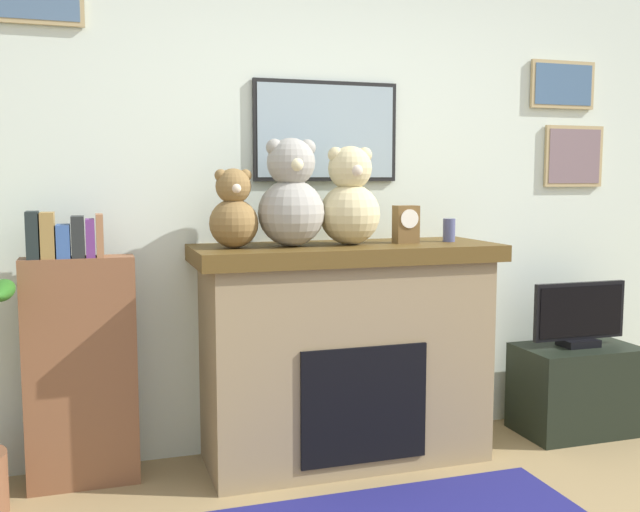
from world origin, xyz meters
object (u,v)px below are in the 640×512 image
Objects in this scene: bookshelf at (80,362)px; fireplace at (345,352)px; mantel_clock at (406,224)px; teddy_bear_cream at (234,212)px; teddy_bear_brown at (350,201)px; tv_stand at (576,389)px; teddy_bear_grey at (291,198)px; television at (579,316)px; candle_jar at (449,230)px.

fireplace is at bearing -3.12° from bookshelf.
mantel_clock is 0.87m from teddy_bear_cream.
fireplace is 3.14× the size of teddy_bear_brown.
fireplace is 2.29× the size of tv_stand.
teddy_bear_grey is (0.28, -0.00, 0.06)m from teddy_bear_cream.
bookshelf is (-1.26, 0.07, 0.03)m from fireplace.
television is (2.61, -0.10, 0.08)m from bookshelf.
teddy_bear_brown reaches higher than fireplace.
candle_jar is 0.56m from teddy_bear_brown.
tv_stand is (1.36, -0.03, -0.31)m from fireplace.
television is at bearing -90.00° from tv_stand.
teddy_bear_brown is at bearing 179.88° from mantel_clock.
teddy_bear_cream is at bearing 179.60° from tv_stand.
teddy_bear_grey reaches higher than television.
tv_stand is at bearing -0.98° from candle_jar.
candle_jar is at bearing 0.02° from teddy_bear_cream.
mantel_clock reaches higher than fireplace.
mantel_clock is (-1.04, 0.01, 0.52)m from television.
fireplace is 1.36m from television.
tv_stand is 3.49× the size of mantel_clock.
teddy_bear_grey is at bearing -179.99° from teddy_bear_brown.
teddy_bear_brown is (0.30, 0.00, -0.02)m from teddy_bear_grey.
fireplace is at bearing 178.61° from television.
teddy_bear_cream reaches higher than fireplace.
television is 1.17m from mantel_clock.
bookshelf is 1.23m from teddy_bear_grey.
teddy_bear_brown is (-0.30, 0.00, 0.12)m from mantel_clock.
television is 1.53× the size of teddy_bear_cream.
tv_stand is 1.28× the size of teddy_bear_grey.
tv_stand is at bearing -1.33° from fireplace.
teddy_bear_cream is 0.28m from teddy_bear_grey.
fireplace is at bearing 176.53° from mantel_clock.
bookshelf is 1.90m from candle_jar.
teddy_bear_brown is at bearing -3.91° from bookshelf.
teddy_bear_cream is (-1.91, 0.01, 1.01)m from tv_stand.
teddy_bear_grey is at bearing -179.96° from candle_jar.
fireplace is 2.66× the size of television.
teddy_bear_grey is (-1.64, 0.01, 0.66)m from television.
teddy_bear_brown is at bearing -179.94° from candle_jar.
bookshelf is 1.93× the size of tv_stand.
fireplace is 0.81m from candle_jar.
fireplace is 0.75m from teddy_bear_brown.
mantel_clock is at bearing 179.31° from tv_stand.
television is at bearing -1.39° from fireplace.
candle_jar is 0.23× the size of teddy_bear_grey.
teddy_bear_brown reaches higher than candle_jar.
mantel_clock is at bearing -179.70° from candle_jar.
teddy_bear_grey reaches higher than mantel_clock.
teddy_bear_grey is (-0.84, -0.00, 0.17)m from candle_jar.
bookshelf is 1.46m from teddy_bear_brown.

